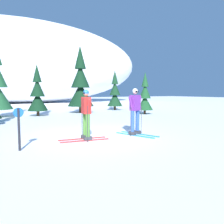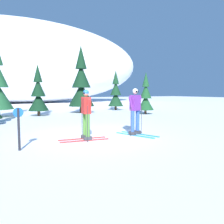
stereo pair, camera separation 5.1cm
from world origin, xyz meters
TOP-DOWN VIEW (x-y plane):
  - ground_plane at (0.00, 0.00)m, footprint 120.00×120.00m
  - skier_red_jacket at (-0.61, -0.63)m, footprint 1.77×0.83m
  - skier_purple_jacket at (1.45, -0.65)m, footprint 1.03×1.81m
  - pine_tree_center at (-0.55, 8.65)m, footprint 1.41×1.41m
  - pine_tree_center_right at (2.97, 9.45)m, footprint 2.09×2.09m
  - pine_tree_right at (6.83, 10.67)m, footprint 1.42×1.42m
  - pine_tree_far_right at (6.90, 6.07)m, footprint 1.23×1.23m
  - snow_ridge_background at (1.73, 28.64)m, footprint 36.63×14.07m
  - trail_marker_post at (-2.87, -1.09)m, footprint 0.28×0.07m

SIDE VIEW (x-z plane):
  - ground_plane at x=0.00m, z-range 0.00..0.00m
  - trail_marker_post at x=-2.87m, z-range 0.09..1.34m
  - skier_red_jacket at x=-0.61m, z-range 0.05..1.83m
  - skier_purple_jacket at x=1.45m, z-range 0.05..1.88m
  - pine_tree_far_right at x=6.90m, z-range -0.26..2.93m
  - pine_tree_center at x=-0.55m, z-range -0.30..3.34m
  - pine_tree_right at x=6.83m, z-range -0.30..3.38m
  - pine_tree_center_right at x=2.97m, z-range -0.44..4.97m
  - snow_ridge_background at x=1.73m, z-range 0.00..12.35m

